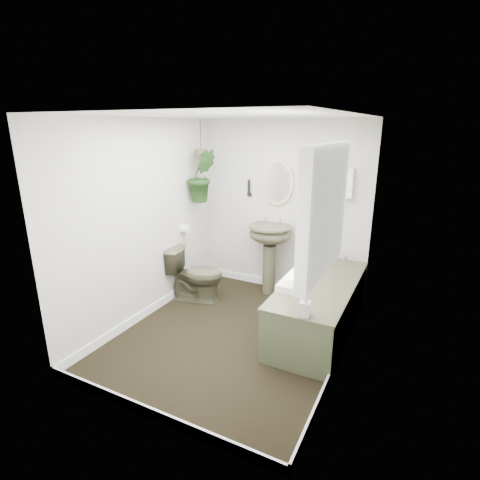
% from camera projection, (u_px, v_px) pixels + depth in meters
% --- Properties ---
extents(floor, '(2.30, 2.80, 0.02)m').
position_uv_depth(floor, '(234.00, 335.00, 4.14)').
color(floor, black).
rests_on(floor, ground).
extents(ceiling, '(2.30, 2.80, 0.02)m').
position_uv_depth(ceiling, '(233.00, 114.00, 3.45)').
color(ceiling, white).
rests_on(ceiling, ground).
extents(wall_back, '(2.30, 0.02, 2.30)m').
position_uv_depth(wall_back, '(283.00, 208.00, 5.00)').
color(wall_back, beige).
rests_on(wall_back, ground).
extents(wall_front, '(2.30, 0.02, 2.30)m').
position_uv_depth(wall_front, '(138.00, 285.00, 2.59)').
color(wall_front, beige).
rests_on(wall_front, ground).
extents(wall_left, '(0.02, 2.80, 2.30)m').
position_uv_depth(wall_left, '(144.00, 222.00, 4.30)').
color(wall_left, beige).
rests_on(wall_left, ground).
extents(wall_right, '(0.02, 2.80, 2.30)m').
position_uv_depth(wall_right, '(350.00, 251.00, 3.29)').
color(wall_right, beige).
rests_on(wall_right, ground).
extents(skirting, '(2.30, 2.80, 0.10)m').
position_uv_depth(skirting, '(234.00, 330.00, 4.12)').
color(skirting, white).
rests_on(skirting, floor).
extents(bathtub, '(0.72, 1.72, 0.58)m').
position_uv_depth(bathtub, '(319.00, 307.00, 4.13)').
color(bathtub, '#454530').
rests_on(bathtub, floor).
extents(bath_screen, '(0.04, 0.72, 1.40)m').
position_uv_depth(bath_screen, '(308.00, 208.00, 4.40)').
color(bath_screen, silver).
rests_on(bath_screen, bathtub).
extents(shower_box, '(0.20, 0.10, 0.35)m').
position_uv_depth(shower_box, '(344.00, 183.00, 4.47)').
color(shower_box, white).
rests_on(shower_box, wall_back).
extents(oval_mirror, '(0.46, 0.03, 0.62)m').
position_uv_depth(oval_mirror, '(277.00, 182.00, 4.89)').
color(oval_mirror, '#C5B886').
rests_on(oval_mirror, wall_back).
extents(wall_sconce, '(0.04, 0.04, 0.22)m').
position_uv_depth(wall_sconce, '(249.00, 188.00, 5.09)').
color(wall_sconce, black).
rests_on(wall_sconce, wall_back).
extents(toilet_roll_holder, '(0.11, 0.11, 0.11)m').
position_uv_depth(toilet_roll_holder, '(185.00, 229.00, 4.94)').
color(toilet_roll_holder, white).
rests_on(toilet_roll_holder, wall_left).
extents(window_recess, '(0.08, 1.00, 0.90)m').
position_uv_depth(window_recess, '(325.00, 210.00, 2.58)').
color(window_recess, white).
rests_on(window_recess, wall_right).
extents(window_sill, '(0.18, 1.00, 0.04)m').
position_uv_depth(window_sill, '(312.00, 265.00, 2.73)').
color(window_sill, white).
rests_on(window_sill, wall_right).
extents(window_blinds, '(0.01, 0.86, 0.76)m').
position_uv_depth(window_blinds, '(319.00, 210.00, 2.60)').
color(window_blinds, white).
rests_on(window_blinds, wall_right).
extents(toilet, '(0.78, 0.58, 0.71)m').
position_uv_depth(toilet, '(196.00, 274.00, 4.87)').
color(toilet, '#454530').
rests_on(toilet, floor).
extents(pedestal_sink, '(0.61, 0.53, 0.96)m').
position_uv_depth(pedestal_sink, '(269.00, 260.00, 5.03)').
color(pedestal_sink, '#454530').
rests_on(pedestal_sink, floor).
extents(sill_plant, '(0.22, 0.20, 0.23)m').
position_uv_depth(sill_plant, '(309.00, 254.00, 2.56)').
color(sill_plant, black).
rests_on(sill_plant, window_sill).
extents(hanging_plant, '(0.48, 0.48, 0.68)m').
position_uv_depth(hanging_plant, '(202.00, 176.00, 4.90)').
color(hanging_plant, black).
rests_on(hanging_plant, ceiling).
extents(soap_bottle, '(0.11, 0.11, 0.21)m').
position_uv_depth(soap_bottle, '(305.00, 305.00, 3.31)').
color(soap_bottle, black).
rests_on(soap_bottle, bathtub).
extents(hanging_pot, '(0.16, 0.16, 0.12)m').
position_uv_depth(hanging_pot, '(201.00, 154.00, 4.82)').
color(hanging_pot, '#4F3E2E').
rests_on(hanging_pot, ceiling).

